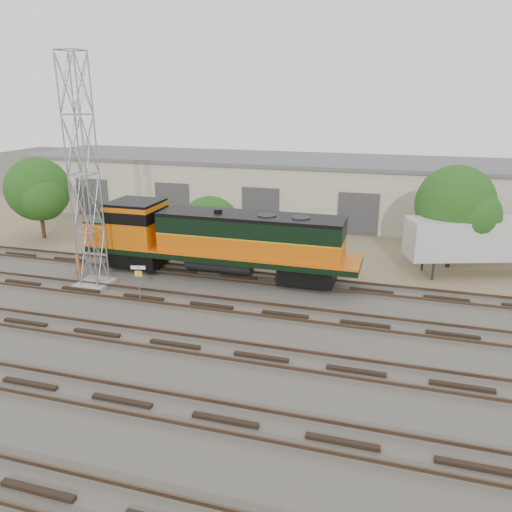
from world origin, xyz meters
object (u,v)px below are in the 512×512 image
(signal_tower, at_px, (84,179))
(semi_trailer, at_px, (506,240))
(worker, at_px, (79,267))
(locomotive, at_px, (214,239))

(signal_tower, xyz_separation_m, semi_trailer, (23.28, 8.79, -4.05))
(worker, xyz_separation_m, semi_trailer, (24.70, 8.25, 1.43))
(semi_trailer, bearing_deg, signal_tower, -178.01)
(signal_tower, height_order, semi_trailer, signal_tower)
(locomotive, xyz_separation_m, worker, (-7.65, -2.93, -1.57))
(locomotive, bearing_deg, signal_tower, -150.89)
(locomotive, relative_size, worker, 10.77)
(locomotive, distance_m, worker, 8.34)
(worker, distance_m, semi_trailer, 26.08)
(worker, bearing_deg, signal_tower, -159.67)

